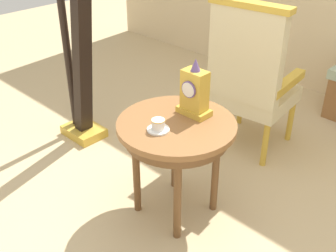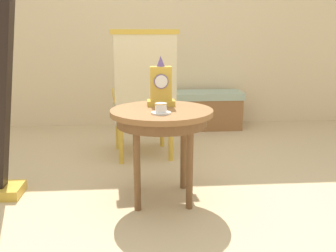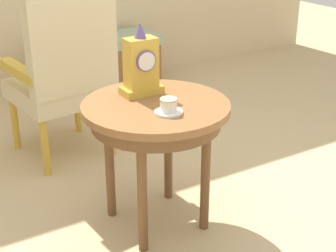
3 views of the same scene
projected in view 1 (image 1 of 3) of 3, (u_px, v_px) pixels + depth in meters
name	position (u px, v px, depth m)	size (l,w,h in m)	color
ground_plane	(180.00, 212.00, 2.61)	(10.00, 10.00, 0.00)	tan
side_table	(176.00, 134.00, 2.36)	(0.67, 0.67, 0.63)	brown
teacup_left	(158.00, 126.00, 2.24)	(0.12, 0.12, 0.07)	white
mantel_clock	(194.00, 93.00, 2.34)	(0.19, 0.11, 0.34)	gold
armchair	(251.00, 77.00, 2.95)	(0.60, 0.59, 1.14)	beige
harp	(78.00, 56.00, 3.04)	(0.40, 0.24, 1.71)	gold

